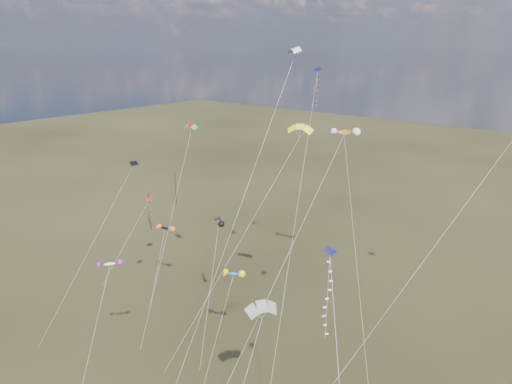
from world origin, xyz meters
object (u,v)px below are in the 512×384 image
Objects in this scene: utility_pole_far at (176,188)px; novelty_black_orange at (165,228)px; utility_pole_near at (150,211)px; parafoil_yellow at (299,128)px.

novelty_black_orange is (30.12, -28.13, 6.48)m from utility_pole_far.
novelty_black_orange reaches higher than utility_pole_far.
novelty_black_orange reaches higher than utility_pole_near.
novelty_black_orange is (22.12, -14.13, 6.48)m from utility_pole_near.
utility_pole_far is (-8.00, 14.00, 0.00)m from utility_pole_near.
utility_pole_near is at bearing 165.70° from parafoil_yellow.
parafoil_yellow reaches higher than utility_pole_far.
utility_pole_far is 62.19m from parafoil_yellow.
utility_pole_far is 0.28× the size of parafoil_yellow.
utility_pole_near is at bearing -60.26° from utility_pole_far.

